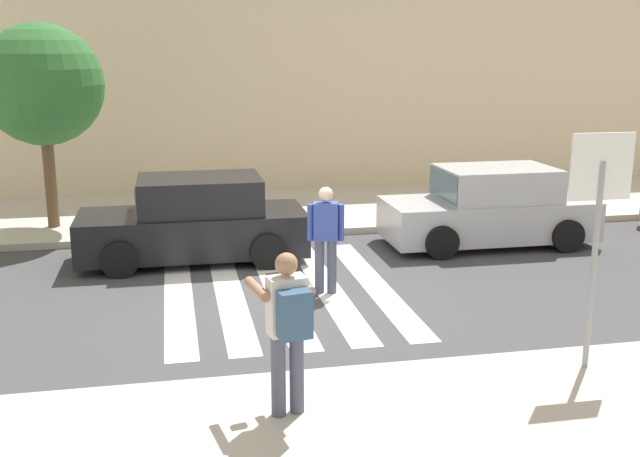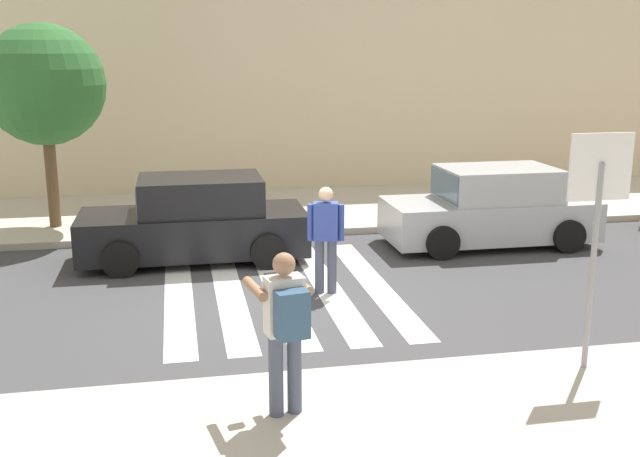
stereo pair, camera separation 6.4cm
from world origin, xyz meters
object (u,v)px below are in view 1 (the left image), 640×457
Objects in this scene: pedestrian_crossing at (326,234)px; parked_car_black at (195,222)px; photographer_with_backpack at (288,321)px; parked_car_silver at (490,209)px; street_tree_west at (42,85)px; stop_sign at (599,199)px.

parked_car_black is (-1.96, 2.37, -0.25)m from pedestrian_crossing.
photographer_with_backpack is 1.00× the size of pedestrian_crossing.
pedestrian_crossing is 4.51m from parked_car_silver.
street_tree_west is at bearing 162.72° from parked_car_silver.
stop_sign is at bearing -57.06° from pedestrian_crossing.
parked_car_silver is (5.78, -0.00, 0.00)m from parked_car_black.
pedestrian_crossing is 0.42× the size of parked_car_silver.
photographer_with_backpack reaches higher than pedestrian_crossing.
parked_car_black is at bearing 96.01° from photographer_with_backpack.
pedestrian_crossing is at bearing 122.94° from stop_sign.
street_tree_west is (-4.83, 5.06, 2.11)m from pedestrian_crossing.
stop_sign reaches higher than photographer_with_backpack.
photographer_with_backpack is 8.31m from parked_car_silver.
stop_sign is 7.58m from parked_car_black.
parked_car_black is 5.78m from parked_car_silver.
photographer_with_backpack is at bearing -106.81° from pedestrian_crossing.
stop_sign is 3.82m from photographer_with_backpack.
street_tree_west reaches higher than parked_car_black.
stop_sign is at bearing -50.48° from street_tree_west.
street_tree_west is (-3.56, 9.25, 1.92)m from photographer_with_backpack.
parked_car_black is at bearing 180.00° from parked_car_silver.
stop_sign reaches higher than pedestrian_crossing.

